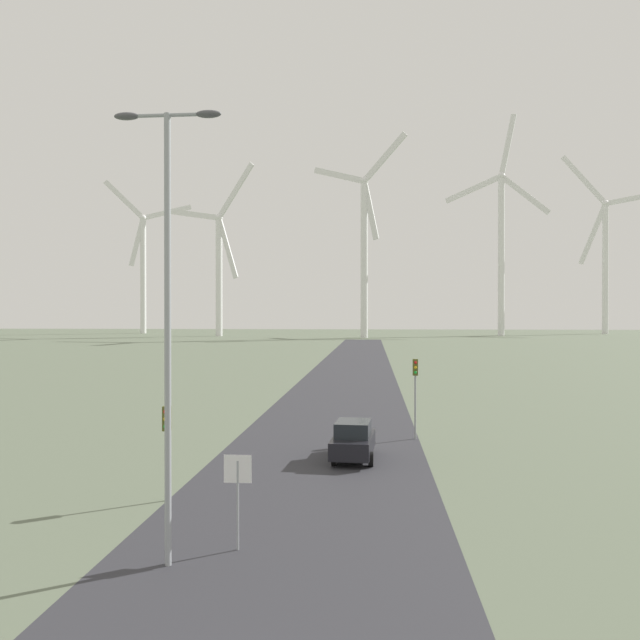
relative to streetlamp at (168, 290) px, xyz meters
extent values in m
cube|color=#2D2D33|center=(3.06, 40.06, -7.43)|extent=(10.00, 240.00, 0.01)
cylinder|color=#93999E|center=(0.00, 0.00, -1.34)|extent=(0.18, 0.18, 12.20)
cylinder|color=#93999E|center=(0.00, 0.00, 4.71)|extent=(2.25, 0.10, 0.10)
ellipsoid|color=#4C4C51|center=(-1.13, 0.00, 4.71)|extent=(0.70, 0.32, 0.20)
ellipsoid|color=#4C4C51|center=(1.13, 0.00, 4.71)|extent=(0.70, 0.32, 0.20)
cylinder|color=#93999E|center=(1.65, 1.23, -6.15)|extent=(0.07, 0.07, 2.57)
cube|color=white|center=(1.65, 1.22, -5.09)|extent=(0.81, 0.01, 0.81)
cube|color=red|center=(1.65, 1.23, -5.09)|extent=(0.76, 0.02, 0.76)
cylinder|color=#93999E|center=(-1.96, 5.73, -5.71)|extent=(0.11, 0.11, 3.45)
cube|color=#4C511E|center=(-1.96, 5.73, -4.44)|extent=(0.28, 0.24, 0.90)
sphere|color=red|center=(-1.96, 5.60, -4.17)|extent=(0.16, 0.16, 0.16)
sphere|color=gold|center=(-1.96, 5.60, -4.44)|extent=(0.16, 0.16, 0.16)
sphere|color=green|center=(-1.96, 5.60, -4.71)|extent=(0.16, 0.16, 0.16)
cylinder|color=#93999E|center=(7.86, 17.97, -5.25)|extent=(0.11, 0.11, 4.38)
cube|color=#4C511E|center=(7.86, 17.97, -3.51)|extent=(0.28, 0.24, 0.90)
sphere|color=red|center=(7.86, 17.84, -3.24)|extent=(0.16, 0.16, 0.16)
sphere|color=gold|center=(7.86, 17.84, -3.51)|extent=(0.16, 0.16, 0.16)
sphere|color=green|center=(7.86, 17.84, -3.78)|extent=(0.16, 0.16, 0.16)
cube|color=black|center=(4.62, 12.79, -6.70)|extent=(2.10, 4.22, 0.80)
cube|color=#1E2328|center=(4.62, 12.64, -5.95)|extent=(1.71, 2.21, 0.70)
cylinder|color=black|center=(3.79, 14.07, -7.10)|extent=(0.22, 0.66, 0.66)
cylinder|color=black|center=(5.45, 14.07, -7.10)|extent=(0.22, 0.66, 0.66)
cylinder|color=black|center=(3.79, 11.52, -7.10)|extent=(0.22, 0.66, 0.66)
cylinder|color=black|center=(5.45, 11.52, -7.10)|extent=(0.22, 0.66, 0.66)
cylinder|color=white|center=(-81.67, 215.34, 14.59)|extent=(2.20, 2.20, 44.05)
sphere|color=white|center=(-81.67, 215.34, 36.62)|extent=(2.60, 2.60, 2.60)
cube|color=white|center=(-88.09, 212.34, 43.33)|extent=(13.32, 6.57, 13.85)
cube|color=white|center=(-83.73, 214.38, 27.12)|extent=(5.65, 2.99, 18.14)
cube|color=white|center=(-73.19, 219.29, 39.39)|extent=(16.51, 8.05, 6.91)
cylinder|color=white|center=(-44.90, 186.18, 12.12)|extent=(2.20, 2.20, 39.12)
sphere|color=white|center=(-44.90, 186.18, 31.68)|extent=(2.60, 2.60, 2.60)
cube|color=white|center=(-41.62, 184.52, 21.36)|extent=(7.92, 4.31, 20.02)
cube|color=white|center=(-38.56, 182.99, 40.02)|extent=(13.38, 7.05, 16.87)
cube|color=white|center=(-54.53, 191.01, 33.65)|extent=(18.63, 9.69, 5.48)
cylinder|color=white|center=(3.18, 173.24, 16.37)|extent=(2.20, 2.20, 47.62)
sphere|color=white|center=(3.18, 173.24, 40.18)|extent=(2.60, 2.60, 2.60)
cube|color=white|center=(5.06, 172.31, 30.92)|extent=(5.29, 2.97, 17.66)
cube|color=white|center=(9.43, 170.13, 46.63)|extent=(12.95, 6.78, 13.34)
cube|color=white|center=(-4.94, 177.28, 43.00)|extent=(15.83, 8.21, 6.97)
cylinder|color=white|center=(49.29, 199.45, 19.60)|extent=(2.20, 2.20, 54.08)
sphere|color=white|center=(49.29, 199.45, 46.64)|extent=(2.60, 2.60, 2.60)
cube|color=white|center=(51.21, 198.47, 57.09)|extent=(5.40, 3.08, 19.99)
cube|color=white|center=(40.27, 204.05, 43.28)|extent=(17.67, 9.34, 8.02)
cube|color=white|center=(56.40, 195.83, 39.56)|extent=(14.63, 7.79, 14.66)
cylinder|color=white|center=(91.97, 222.99, 16.74)|extent=(2.20, 2.20, 48.36)
sphere|color=white|center=(91.97, 222.99, 40.92)|extent=(2.60, 2.60, 2.60)
cube|color=white|center=(84.45, 224.49, 50.38)|extent=(15.70, 3.60, 19.03)
cube|color=white|center=(87.70, 223.84, 29.56)|extent=(9.83, 2.43, 22.16)
camera|label=1|loc=(5.49, -16.39, -0.69)|focal=35.00mm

